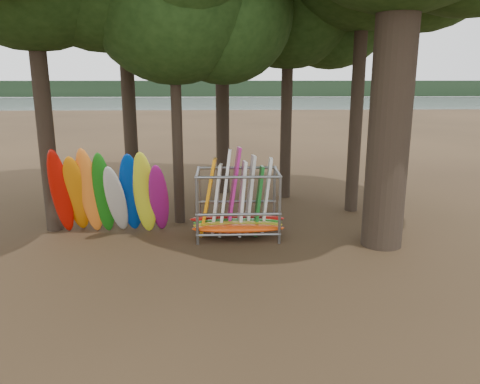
{
  "coord_description": "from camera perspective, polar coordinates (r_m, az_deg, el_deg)",
  "views": [
    {
      "loc": [
        0.19,
        -13.09,
        5.01
      ],
      "look_at": [
        0.75,
        1.5,
        1.4
      ],
      "focal_mm": 35.0,
      "sensor_mm": 36.0,
      "label": 1
    }
  ],
  "objects": [
    {
      "name": "storage_rack",
      "position": [
        14.9,
        -0.29,
        -1.71
      ],
      "size": [
        3.15,
        1.56,
        2.87
      ],
      "color": "slate",
      "rests_on": "ground"
    },
    {
      "name": "ground",
      "position": [
        14.02,
        -2.85,
        -7.07
      ],
      "size": [
        120.0,
        120.0,
        0.0
      ],
      "primitive_type": "plane",
      "color": "#47331E",
      "rests_on": "ground"
    },
    {
      "name": "far_shore",
      "position": [
        123.12,
        -2.35,
        12.48
      ],
      "size": [
        160.0,
        4.0,
        4.0
      ],
      "primitive_type": "cube",
      "color": "black",
      "rests_on": "ground"
    },
    {
      "name": "kayak_row",
      "position": [
        15.38,
        -15.81,
        -0.31
      ],
      "size": [
        3.79,
        2.14,
        3.06
      ],
      "color": "#BB0E05",
      "rests_on": "ground"
    },
    {
      "name": "lake",
      "position": [
        73.26,
        -2.39,
        9.96
      ],
      "size": [
        160.0,
        160.0,
        0.0
      ],
      "primitive_type": "plane",
      "color": "gray",
      "rests_on": "ground"
    }
  ]
}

